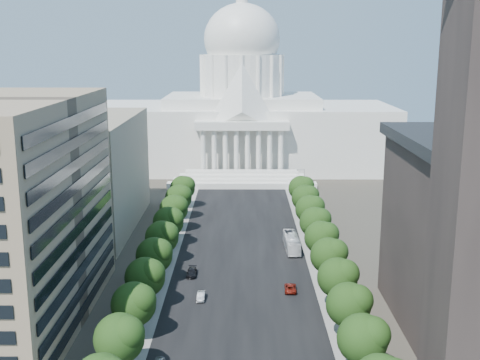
{
  "coord_description": "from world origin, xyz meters",
  "views": [
    {
      "loc": [
        0.26,
        -57.54,
        48.52
      ],
      "look_at": [
        -0.34,
        79.64,
        17.76
      ],
      "focal_mm": 45.0,
      "sensor_mm": 36.0,
      "label": 1
    }
  ],
  "objects_px": {
    "car_silver": "(201,296)",
    "car_dark_b": "(192,272)",
    "car_red": "(290,288)",
    "city_bus": "(292,242)"
  },
  "relations": [
    {
      "from": "car_silver",
      "to": "car_red",
      "type": "distance_m",
      "value": 18.27
    },
    {
      "from": "car_red",
      "to": "city_bus",
      "type": "xyz_separation_m",
      "value": [
        2.25,
        25.34,
        1.12
      ]
    },
    {
      "from": "car_dark_b",
      "to": "city_bus",
      "type": "relative_size",
      "value": 0.38
    },
    {
      "from": "city_bus",
      "to": "car_red",
      "type": "bearing_deg",
      "value": -96.95
    },
    {
      "from": "car_dark_b",
      "to": "car_silver",
      "type": "bearing_deg",
      "value": -77.51
    },
    {
      "from": "car_silver",
      "to": "car_dark_b",
      "type": "height_order",
      "value": "car_dark_b"
    },
    {
      "from": "car_red",
      "to": "city_bus",
      "type": "distance_m",
      "value": 25.46
    },
    {
      "from": "car_dark_b",
      "to": "car_red",
      "type": "bearing_deg",
      "value": -22.16
    },
    {
      "from": "car_silver",
      "to": "car_red",
      "type": "bearing_deg",
      "value": 12.87
    },
    {
      "from": "car_silver",
      "to": "car_dark_b",
      "type": "xyz_separation_m",
      "value": [
        -2.83,
        12.41,
        0.03
      ]
    }
  ]
}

